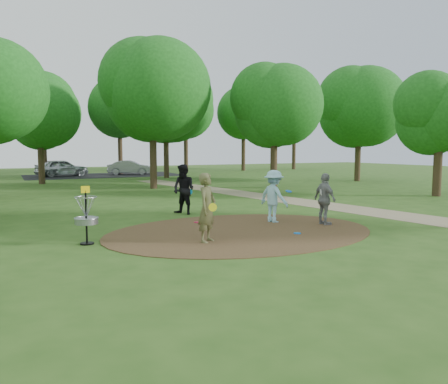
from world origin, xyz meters
name	(u,v)px	position (x,y,z in m)	size (l,w,h in m)	color
ground	(242,232)	(0.00, 0.00, 0.00)	(100.00, 100.00, 0.00)	#2D5119
dirt_clearing	(242,231)	(0.00, 0.00, 0.01)	(8.40, 8.40, 0.02)	#47301C
footpath	(356,210)	(6.50, 2.00, 0.01)	(2.00, 40.00, 0.01)	#8C7A5B
parking_lot	(105,175)	(2.00, 30.00, 0.00)	(14.00, 8.00, 0.01)	black
player_observer_with_disc	(207,208)	(-1.57, -0.92, 0.93)	(0.81, 0.78, 1.87)	brown
player_throwing_with_disc	(274,196)	(1.77, 0.95, 0.89)	(1.19, 1.29, 1.78)	#9CD5E9
player_walking_with_disc	(184,189)	(-0.28, 4.06, 0.96)	(1.09, 1.17, 1.91)	black
player_waiting_with_disc	(325,199)	(2.98, -0.24, 0.86)	(0.46, 1.02, 1.71)	gray
disc_ground_blue	(297,233)	(1.26, -1.10, 0.03)	(0.22, 0.22, 0.02)	blue
disc_ground_red	(197,222)	(-0.61, 2.01, 0.03)	(0.22, 0.22, 0.02)	#C1133A
car_left	(62,168)	(-1.72, 30.18, 0.77)	(1.83, 4.54, 1.55)	#B1B5B9
car_right	(130,168)	(4.38, 29.75, 0.68)	(1.45, 4.15, 1.37)	#929399
disc_golf_basket	(86,211)	(-4.50, 0.30, 0.87)	(0.63, 0.63, 1.54)	black
tree_ring	(184,97)	(2.62, 11.32, 5.35)	(37.78, 45.70, 9.86)	#332316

